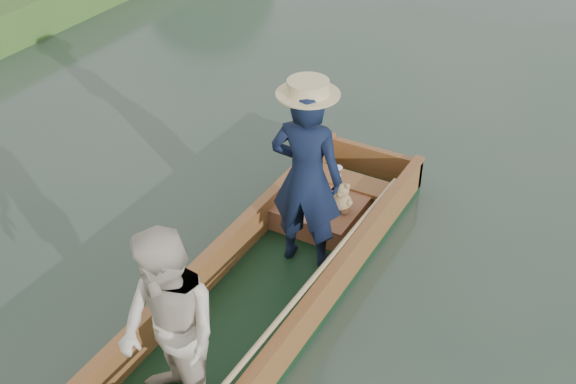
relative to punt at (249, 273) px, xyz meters
The scene contains 2 objects.
ground 0.60m from the punt, 109.66° to the left, with size 120.00×120.00×0.00m, color #283D30.
punt is the anchor object (origin of this frame).
Camera 1 is at (2.42, -3.72, 4.34)m, focal length 45.00 mm.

